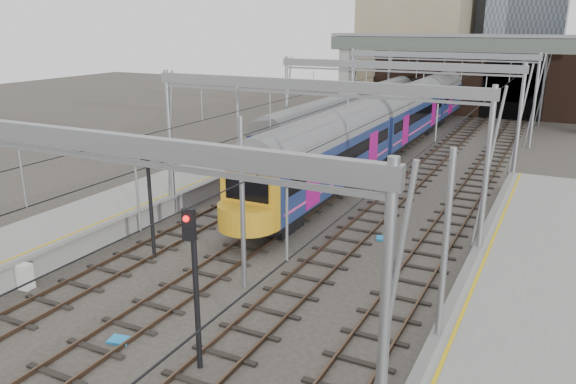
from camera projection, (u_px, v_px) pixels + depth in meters
The scene contains 14 objects.
ground at pixel (217, 308), 21.22m from camera, with size 160.00×160.00×0.00m, color #38332D.
platform_left at pixel (72, 230), 27.58m from camera, with size 4.32×55.00×1.12m.
tracks at pixel (355, 200), 34.04m from camera, with size 14.40×80.00×0.22m.
overhead_line at pixel (392, 81), 37.69m from camera, with size 16.80×80.00×8.00m.
retaining_wall at pixel (481, 78), 63.77m from camera, with size 28.00×2.75×9.00m.
overbridge at pixel (461, 54), 58.45m from camera, with size 28.00×3.00×9.25m.
train_main at pixel (428, 102), 56.62m from camera, with size 3.08×71.22×5.21m.
train_second at pixel (351, 117), 48.86m from camera, with size 2.77×32.04×4.77m.
signal_near_left at pixel (149, 189), 24.85m from camera, with size 0.41×0.48×5.28m.
signal_near_centre at pixel (194, 271), 16.56m from camera, with size 0.40×0.48×5.29m.
relay_cabinet at pixel (25, 277), 22.60m from camera, with size 0.54×0.45×1.08m, color silver.
equip_cover_a at pixel (120, 340), 18.98m from camera, with size 0.75×0.53×0.09m, color #1B89D0.
equip_cover_b at pixel (264, 234), 28.59m from camera, with size 0.75×0.53×0.09m, color #1B89D0.
equip_cover_c at pixel (385, 238), 27.92m from camera, with size 0.87×0.62×0.10m, color #1B89D0.
Camera 1 is at (10.97, -15.80, 10.33)m, focal length 35.00 mm.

